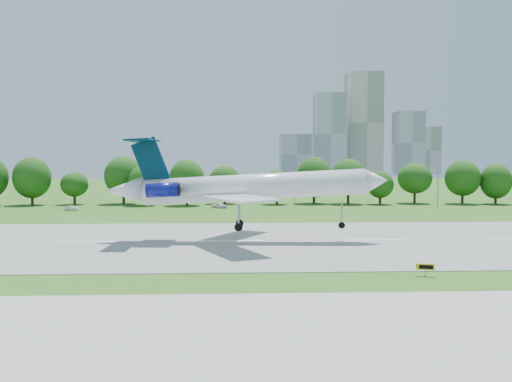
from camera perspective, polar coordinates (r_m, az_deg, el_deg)
ground at (r=55.09m, az=-2.23°, el=-8.75°), size 600.00×600.00×0.00m
runway at (r=79.72m, az=-2.34°, el=-5.04°), size 400.00×45.00×0.08m
taxiway at (r=37.64m, az=-2.07°, el=-14.32°), size 400.00×23.00×0.08m
tree_line at (r=146.01m, az=-2.45°, el=1.08°), size 288.40×8.40×10.40m
light_poles at (r=136.03m, az=-3.49°, el=0.99°), size 175.90×0.25×12.19m
skyline at (r=456.14m, az=10.21°, el=5.45°), size 127.00×52.00×80.00m
airliner at (r=79.11m, az=-1.63°, el=0.46°), size 39.12×28.47×12.92m
taxi_sign_centre at (r=58.32m, az=16.57°, el=-7.30°), size 1.74×0.73×1.24m
service_vehicle_a at (r=134.78m, az=-18.02°, el=-1.65°), size 3.34×1.48×1.07m
service_vehicle_b at (r=135.01m, az=-3.67°, el=-1.44°), size 4.12×3.01×1.30m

